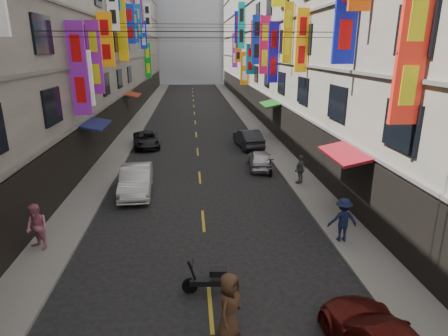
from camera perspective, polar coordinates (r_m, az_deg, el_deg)
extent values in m
cube|color=slate|center=(40.43, -13.00, 6.74)|extent=(2.00, 90.00, 0.12)
cube|color=slate|center=(40.56, 4.16, 7.18)|extent=(2.00, 90.00, 0.12)
cube|color=gray|center=(41.10, -22.77, 19.30)|extent=(10.00, 90.00, 19.00)
cube|color=black|center=(40.34, -14.49, 8.69)|extent=(0.12, 85.50, 3.00)
cube|color=#66635E|center=(40.13, -14.67, 11.08)|extent=(0.16, 90.00, 0.14)
cube|color=#66635E|center=(39.92, -15.03, 15.64)|extent=(0.16, 90.00, 0.14)
cube|color=#66635E|center=(39.97, -15.42, 20.22)|extent=(0.16, 90.00, 0.14)
cube|color=#9E9584|center=(41.34, 13.25, 20.12)|extent=(10.00, 90.00, 19.00)
cube|color=black|center=(40.49, 5.55, 9.19)|extent=(0.12, 85.50, 3.00)
cube|color=#66635E|center=(40.27, 5.61, 11.58)|extent=(0.16, 90.00, 0.14)
cube|color=#66635E|center=(40.07, 5.75, 16.13)|extent=(0.16, 90.00, 0.14)
cube|color=#66635E|center=(40.12, 5.90, 20.71)|extent=(0.16, 90.00, 0.14)
cube|color=#B4BAC9|center=(89.45, -5.10, 19.86)|extent=(18.00, 8.00, 22.00)
cube|color=red|center=(13.43, 26.66, 15.32)|extent=(0.93, 0.18, 4.42)
cylinder|color=black|center=(13.45, 26.85, 15.30)|extent=(1.03, 0.08, 0.08)
cube|color=#0E17A9|center=(18.29, 18.20, 21.79)|extent=(1.00, 0.18, 4.42)
cylinder|color=black|center=(18.31, 18.35, 21.77)|extent=(1.10, 0.08, 0.08)
cube|color=#731A92|center=(22.40, -21.27, 13.83)|extent=(0.94, 0.18, 4.96)
cylinder|color=black|center=(22.41, -21.39, 13.82)|extent=(1.04, 0.08, 0.08)
cube|color=white|center=(24.28, -20.19, 12.69)|extent=(0.70, 0.18, 3.24)
cylinder|color=black|center=(24.30, -20.30, 12.68)|extent=(0.80, 0.08, 0.08)
cube|color=#FFA90D|center=(24.82, 11.78, 18.46)|extent=(0.77, 0.18, 3.77)
cylinder|color=black|center=(24.84, 11.89, 18.46)|extent=(0.87, 0.08, 0.08)
cube|color=#841A92|center=(26.31, -19.08, 15.57)|extent=(0.86, 0.18, 4.54)
cylinder|color=black|center=(26.32, -19.19, 15.56)|extent=(0.96, 0.08, 0.08)
cube|color=#CB960B|center=(28.51, 9.71, 19.61)|extent=(0.65, 0.18, 4.09)
cylinder|color=black|center=(28.52, 9.81, 19.60)|extent=(0.75, 0.08, 0.08)
cube|color=orange|center=(29.55, -17.58, 18.12)|extent=(1.06, 0.18, 3.74)
cylinder|color=black|center=(29.56, -17.68, 18.11)|extent=(1.16, 0.08, 0.08)
cube|color=#1F0EAD|center=(32.48, 7.53, 17.03)|extent=(0.85, 0.18, 4.84)
cylinder|color=black|center=(32.49, 7.62, 17.03)|extent=(0.95, 0.08, 0.08)
cube|color=white|center=(33.91, -16.63, 22.61)|extent=(0.86, 0.18, 3.74)
cylinder|color=black|center=(33.92, -16.72, 22.60)|extent=(0.96, 0.08, 0.08)
cube|color=#C61247|center=(36.00, 6.22, 18.10)|extent=(0.93, 0.18, 5.05)
cylinder|color=black|center=(36.01, 6.31, 18.10)|extent=(1.03, 0.08, 0.08)
cube|color=#FFB30E|center=(37.44, -15.30, 20.03)|extent=(0.87, 0.18, 6.01)
cylinder|color=black|center=(37.45, -15.38, 20.02)|extent=(0.97, 0.08, 0.08)
cube|color=#1030BB|center=(39.86, 5.06, 18.85)|extent=(1.00, 0.18, 4.74)
cylinder|color=black|center=(39.86, 5.13, 18.85)|extent=(1.10, 0.08, 0.08)
cube|color=#1029BD|center=(42.01, -14.15, 20.49)|extent=(1.01, 0.18, 3.80)
cylinder|color=black|center=(42.01, -14.22, 20.49)|extent=(1.11, 0.08, 0.08)
cube|color=red|center=(42.41, 4.66, 19.68)|extent=(0.72, 0.18, 2.77)
cylinder|color=black|center=(42.41, 4.73, 19.68)|extent=(0.82, 0.08, 0.08)
cube|color=#0C7B94|center=(44.07, 4.03, 16.21)|extent=(0.95, 0.18, 3.29)
cylinder|color=black|center=(44.08, 4.10, 16.20)|extent=(1.05, 0.08, 0.08)
cube|color=#0F4ABA|center=(45.69, -13.49, 20.23)|extent=(0.90, 0.18, 3.46)
cylinder|color=black|center=(45.69, -13.55, 20.23)|extent=(1.00, 0.08, 0.08)
cube|color=blue|center=(48.20, -13.06, 20.90)|extent=(0.99, 0.18, 3.81)
cylinder|color=black|center=(48.21, -13.12, 20.90)|extent=(1.09, 0.08, 0.08)
cube|color=#C5730A|center=(47.96, 3.18, 14.92)|extent=(1.07, 0.18, 3.97)
cylinder|color=black|center=(47.97, 3.24, 14.92)|extent=(1.17, 0.08, 0.08)
cube|color=#791679|center=(49.50, -12.97, 22.50)|extent=(1.03, 0.18, 4.14)
cylinder|color=black|center=(49.51, -13.03, 22.49)|extent=(1.13, 0.08, 0.08)
cube|color=#0C9B9A|center=(52.18, 2.68, 20.85)|extent=(0.91, 0.18, 5.75)
cylinder|color=black|center=(52.18, 2.74, 20.85)|extent=(1.01, 0.08, 0.08)
cube|color=#1124C9|center=(54.18, -12.16, 19.21)|extent=(0.86, 0.18, 3.59)
cylinder|color=black|center=(54.19, -12.22, 19.21)|extent=(0.96, 0.08, 0.08)
cube|color=#1811C8|center=(54.22, 2.25, 20.63)|extent=(1.12, 0.18, 4.10)
cylinder|color=black|center=(54.22, 2.30, 20.63)|extent=(1.22, 0.08, 0.08)
cube|color=#E04E15|center=(55.48, 2.17, 17.54)|extent=(0.86, 0.18, 3.36)
cylinder|color=black|center=(55.49, 2.22, 17.54)|extent=(0.96, 0.08, 0.08)
cube|color=#0B821C|center=(57.60, -11.52, 15.75)|extent=(0.88, 0.18, 4.90)
cylinder|color=black|center=(57.61, -11.57, 15.75)|extent=(0.98, 0.08, 0.08)
cube|color=silver|center=(60.21, -11.60, 21.81)|extent=(0.98, 0.18, 3.41)
cylinder|color=black|center=(60.21, -11.65, 21.81)|extent=(1.08, 0.08, 0.08)
cube|color=#841B99|center=(59.92, 1.65, 17.47)|extent=(0.79, 0.18, 5.01)
cylinder|color=black|center=(59.92, 1.70, 17.47)|extent=(0.89, 0.08, 0.08)
cube|color=maroon|center=(17.34, 17.94, 2.14)|extent=(1.39, 3.20, 0.41)
cube|color=#171C52|center=(24.49, -18.99, 6.38)|extent=(1.39, 3.20, 0.41)
cube|color=#144913|center=(32.38, 7.06, 9.72)|extent=(1.39, 3.20, 0.41)
cube|color=#9C3216|center=(40.05, -13.73, 10.85)|extent=(1.39, 3.20, 0.41)
cylinder|color=black|center=(19.40, -4.06, 20.02)|extent=(14.00, 0.04, 0.04)
cylinder|color=black|center=(33.44, -4.65, 21.03)|extent=(14.00, 0.04, 0.04)
cylinder|color=black|center=(47.39, -4.82, 19.03)|extent=(14.00, 0.04, 0.04)
cube|color=gold|center=(11.93, -2.09, -20.52)|extent=(0.12, 2.20, 0.01)
cube|color=gold|center=(17.05, -3.18, -8.01)|extent=(0.12, 2.20, 0.01)
cube|color=gold|center=(22.61, -3.72, -1.44)|extent=(0.12, 2.20, 0.01)
cube|color=gold|center=(28.35, -4.04, 2.51)|extent=(0.12, 2.20, 0.01)
cube|color=gold|center=(34.18, -4.26, 5.11)|extent=(0.12, 2.20, 0.01)
cube|color=gold|center=(40.06, -4.41, 6.96)|extent=(0.12, 2.20, 0.01)
cube|color=gold|center=(45.97, -4.52, 8.33)|extent=(0.12, 2.20, 0.01)
cube|color=gold|center=(51.90, -4.61, 9.39)|extent=(0.12, 2.20, 0.01)
cube|color=gold|center=(57.85, -4.68, 10.23)|extent=(0.12, 2.20, 0.01)
cube|color=gold|center=(63.80, -4.74, 10.92)|extent=(0.12, 2.20, 0.01)
cube|color=gold|center=(69.77, -4.79, 11.48)|extent=(0.12, 2.20, 0.01)
cube|color=gold|center=(75.73, -4.83, 11.96)|extent=(0.12, 2.20, 0.01)
cylinder|color=black|center=(12.42, -5.21, -17.43)|extent=(0.51, 0.16, 0.50)
cylinder|color=black|center=(12.38, 1.08, -17.48)|extent=(0.51, 0.16, 0.50)
cube|color=black|center=(12.30, -2.08, -16.91)|extent=(1.32, 0.41, 0.18)
cube|color=black|center=(12.10, -0.87, -15.55)|extent=(0.57, 0.37, 0.22)
cylinder|color=black|center=(12.16, -4.79, -15.70)|extent=(0.36, 0.11, 0.88)
cylinder|color=black|center=(11.97, -4.83, -14.30)|extent=(0.10, 0.50, 0.06)
cylinder|color=black|center=(22.77, 7.00, -0.75)|extent=(0.21, 0.51, 0.50)
cylinder|color=black|center=(23.92, 5.84, 0.20)|extent=(0.21, 0.51, 0.50)
cube|color=black|center=(23.30, 6.42, 0.09)|extent=(0.53, 1.33, 0.18)
cube|color=black|center=(23.42, 6.22, 1.08)|extent=(0.41, 0.60, 0.22)
cylinder|color=black|center=(22.72, 6.95, 0.41)|extent=(0.14, 0.36, 0.88)
cylinder|color=black|center=(22.62, 6.98, 1.26)|extent=(0.50, 0.15, 0.06)
imported|color=silver|center=(20.44, -13.25, -1.81)|extent=(1.81, 4.55, 1.47)
imported|color=black|center=(30.23, -11.77, 4.26)|extent=(2.60, 4.47, 1.17)
imported|color=silver|center=(24.26, 5.49, 1.34)|extent=(1.77, 3.69, 1.22)
imported|color=#27282F|center=(29.54, 3.68, 4.54)|extent=(2.02, 4.45, 1.42)
imported|color=#D06E8A|center=(15.81, -26.61, -8.06)|extent=(1.06, 0.99, 1.80)
imported|color=#161C3E|center=(15.50, 17.66, -7.51)|extent=(1.17, 0.64, 1.78)
imported|color=slate|center=(21.45, 11.60, -0.17)|extent=(1.11, 1.05, 1.66)
imported|color=#4A2F1D|center=(10.44, 0.78, -20.34)|extent=(1.00, 1.12, 1.89)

